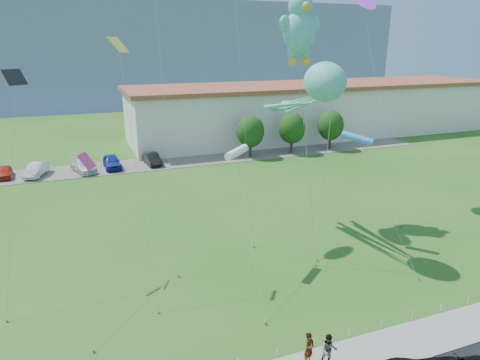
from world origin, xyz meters
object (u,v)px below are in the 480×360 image
(parked_car_red, at_px, (5,172))
(teddy_bear_kite, at_px, (300,26))
(warehouse, at_px, (319,109))
(pedestrian_right, at_px, (329,350))
(parked_car_silver, at_px, (36,170))
(parked_car_white, at_px, (83,166))
(parked_car_black, at_px, (152,159))
(octopus_kite, at_px, (313,92))
(parked_car_blue, at_px, (112,162))
(pedestrian_left, at_px, (309,348))

(parked_car_red, xyz_separation_m, teddy_bear_kite, (24.68, -20.88, 14.73))
(warehouse, distance_m, pedestrian_right, 54.07)
(parked_car_silver, distance_m, teddy_bear_kite, 32.98)
(parked_car_white, bearing_deg, parked_car_black, -13.62)
(pedestrian_right, xyz_separation_m, octopus_kite, (5.32, 11.56, 10.20))
(pedestrian_right, distance_m, parked_car_white, 38.26)
(parked_car_black, height_order, octopus_kite, octopus_kite)
(parked_car_blue, bearing_deg, teddy_bear_kite, -59.43)
(parked_car_silver, height_order, parked_car_black, parked_car_silver)
(warehouse, xyz_separation_m, parked_car_black, (-28.68, -9.24, -3.37))
(pedestrian_left, xyz_separation_m, pedestrian_right, (0.80, -0.40, -0.02))
(parked_car_red, bearing_deg, pedestrian_left, -70.92)
(pedestrian_right, xyz_separation_m, parked_car_silver, (-14.52, 37.20, -0.11))
(pedestrian_right, height_order, teddy_bear_kite, teddy_bear_kite)
(teddy_bear_kite, bearing_deg, parked_car_red, 139.77)
(warehouse, bearing_deg, pedestrian_right, -120.13)
(pedestrian_left, bearing_deg, warehouse, 31.22)
(parked_car_black, bearing_deg, teddy_bear_kite, -72.99)
(parked_car_red, distance_m, teddy_bear_kite, 35.53)
(parked_car_silver, height_order, teddy_bear_kite, teddy_bear_kite)
(teddy_bear_kite, bearing_deg, parked_car_white, 129.32)
(parked_car_black, bearing_deg, parked_car_silver, 175.47)
(pedestrian_right, bearing_deg, parked_car_red, 139.91)
(parked_car_red, distance_m, parked_car_silver, 3.26)
(parked_car_white, distance_m, parked_car_blue, 3.26)
(parked_car_blue, height_order, parked_car_black, parked_car_blue)
(parked_car_red, relative_size, octopus_kite, 0.28)
(pedestrian_left, distance_m, parked_car_black, 37.05)
(parked_car_red, distance_m, octopus_kite, 36.41)
(pedestrian_left, bearing_deg, parked_car_black, 63.52)
(octopus_kite, bearing_deg, teddy_bear_kite, 72.86)
(warehouse, relative_size, parked_car_blue, 13.33)
(pedestrian_right, bearing_deg, octopus_kite, 90.07)
(pedestrian_right, relative_size, parked_car_red, 0.42)
(parked_car_silver, bearing_deg, teddy_bear_kite, -26.04)
(pedestrian_right, relative_size, parked_car_white, 0.33)
(pedestrian_left, bearing_deg, pedestrian_right, -54.12)
(pedestrian_right, relative_size, teddy_bear_kite, 0.09)
(warehouse, distance_m, octopus_kite, 41.90)
(parked_car_blue, height_order, octopus_kite, octopus_kite)
(warehouse, height_order, pedestrian_right, warehouse)
(parked_car_black, relative_size, octopus_kite, 0.32)
(parked_car_black, bearing_deg, parked_car_blue, 173.77)
(parked_car_white, height_order, octopus_kite, octopus_kite)
(parked_car_white, bearing_deg, parked_car_red, 158.55)
(parked_car_red, bearing_deg, octopus_kite, -53.96)
(warehouse, relative_size, parked_car_silver, 13.97)
(warehouse, height_order, pedestrian_left, warehouse)
(parked_car_silver, xyz_separation_m, teddy_bear_kite, (21.48, -20.30, 14.64))
(parked_car_silver, bearing_deg, pedestrian_right, -51.33)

